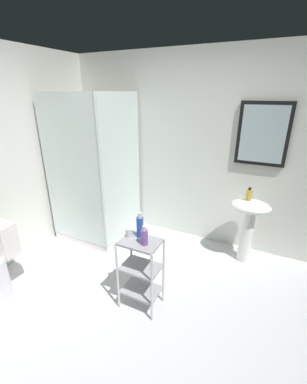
% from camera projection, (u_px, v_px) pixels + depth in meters
% --- Properties ---
extents(ground_plane, '(4.20, 4.20, 0.02)m').
position_uv_depth(ground_plane, '(128.00, 330.00, 2.28)').
color(ground_plane, silver).
extents(wall_back, '(4.20, 0.14, 2.50)m').
position_uv_depth(wall_back, '(197.00, 151.00, 3.35)').
color(wall_back, silver).
rests_on(wall_back, ground_plane).
extents(shower_stall, '(0.92, 0.92, 2.00)m').
position_uv_depth(shower_stall, '(99.00, 207.00, 3.60)').
color(shower_stall, white).
rests_on(shower_stall, ground_plane).
extents(pedestal_sink, '(0.46, 0.37, 0.81)m').
position_uv_depth(pedestal_sink, '(249.00, 219.00, 3.01)').
color(pedestal_sink, white).
rests_on(pedestal_sink, ground_plane).
extents(sink_faucet, '(0.03, 0.03, 0.10)m').
position_uv_depth(sink_faucet, '(253.00, 194.00, 3.00)').
color(sink_faucet, silver).
rests_on(sink_faucet, pedestal_sink).
extents(storage_cart, '(0.38, 0.28, 0.74)m').
position_uv_depth(storage_cart, '(141.00, 269.00, 2.38)').
color(storage_cart, silver).
rests_on(storage_cart, ground_plane).
extents(hand_soap_bottle, '(0.06, 0.06, 0.16)m').
position_uv_depth(hand_soap_bottle, '(249.00, 195.00, 2.92)').
color(hand_soap_bottle, gold).
rests_on(hand_soap_bottle, pedestal_sink).
extents(shampoo_bottle_blue, '(0.06, 0.06, 0.25)m').
position_uv_depth(shampoo_bottle_blue, '(140.00, 226.00, 2.31)').
color(shampoo_bottle_blue, '#2A51B4').
rests_on(shampoo_bottle_blue, storage_cart).
extents(conditioner_bottle_purple, '(0.06, 0.06, 0.18)m').
position_uv_depth(conditioner_bottle_purple, '(144.00, 237.00, 2.19)').
color(conditioner_bottle_purple, '#8550AD').
rests_on(conditioner_bottle_purple, storage_cart).
extents(rinse_cup, '(0.07, 0.07, 0.09)m').
position_uv_depth(rinse_cup, '(129.00, 232.00, 2.33)').
color(rinse_cup, silver).
rests_on(rinse_cup, storage_cart).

